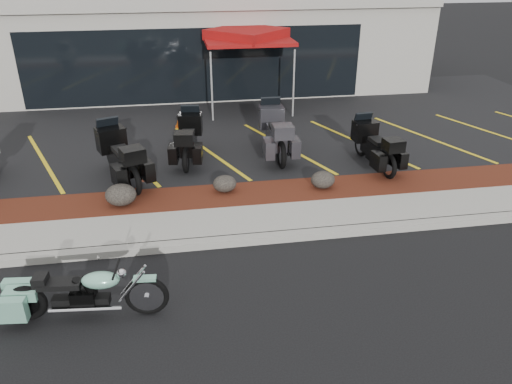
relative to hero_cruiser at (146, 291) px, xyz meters
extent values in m
plane|color=black|center=(1.48, 0.96, -0.46)|extent=(90.00, 90.00, 0.00)
cube|color=gray|center=(1.48, 1.86, -0.39)|extent=(24.00, 0.25, 0.15)
cube|color=gray|center=(1.48, 2.56, -0.39)|extent=(24.00, 1.20, 0.15)
cube|color=#37140C|center=(1.48, 3.76, -0.38)|extent=(24.00, 1.20, 0.16)
cube|color=black|center=(1.48, 9.16, -0.39)|extent=(26.00, 9.60, 0.15)
cube|color=#9F9B90|center=(1.48, 15.46, 1.54)|extent=(18.00, 8.00, 4.00)
cube|color=black|center=(1.48, 11.48, 1.04)|extent=(12.00, 0.06, 2.60)
cube|color=#9F9B90|center=(1.48, 11.45, 3.14)|extent=(18.00, 0.30, 0.50)
ellipsoid|color=black|center=(-0.67, 3.64, -0.06)|extent=(0.68, 0.57, 0.48)
ellipsoid|color=black|center=(1.65, 3.94, -0.11)|extent=(0.55, 0.46, 0.39)
ellipsoid|color=black|center=(3.96, 3.77, -0.10)|extent=(0.57, 0.48, 0.41)
cone|color=#D14A06|center=(0.76, 8.84, -0.06)|extent=(0.33, 0.33, 0.51)
cylinder|color=silver|center=(1.55, 9.74, 0.80)|extent=(0.06, 0.06, 2.22)
cylinder|color=silver|center=(4.16, 9.07, 0.80)|extent=(0.06, 0.06, 2.22)
cylinder|color=silver|center=(2.22, 12.35, 0.80)|extent=(0.06, 0.06, 2.22)
cylinder|color=silver|center=(4.83, 11.68, 0.80)|extent=(0.06, 0.06, 2.22)
cube|color=maroon|center=(3.19, 10.71, 2.05)|extent=(3.52, 3.52, 0.12)
cube|color=maroon|center=(3.19, 10.71, 2.21)|extent=(2.90, 2.90, 0.34)
camera|label=1|loc=(0.66, -6.50, 4.81)|focal=35.00mm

